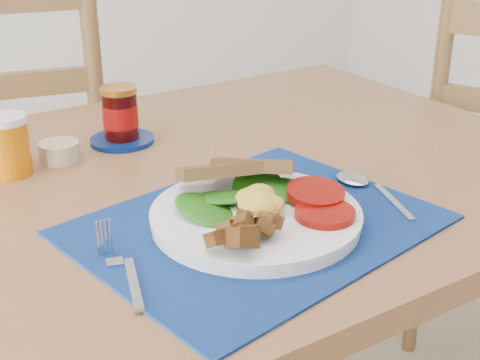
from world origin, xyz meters
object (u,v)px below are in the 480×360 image
Objects in this scene: chair_far at (9,139)px; juice_glass at (8,147)px; breakfast_plate at (254,213)px; jam_on_saucer at (121,118)px.

juice_glass is (-0.12, -0.55, 0.18)m from chair_far.
breakfast_plate is 0.41m from jam_on_saucer.
chair_far is 0.59m from juice_glass.
juice_glass is 0.21m from jam_on_saucer.
juice_glass is at bearing 89.43° from chair_far.
chair_far is 10.70× the size of jam_on_saucer.
juice_glass is at bearing 146.68° from breakfast_plate.
chair_far reaches higher than breakfast_plate.
chair_far is 0.93m from breakfast_plate.
breakfast_plate is (0.11, -0.91, 0.16)m from chair_far.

